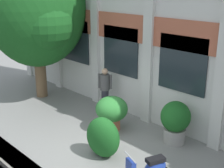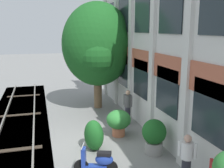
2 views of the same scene
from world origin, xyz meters
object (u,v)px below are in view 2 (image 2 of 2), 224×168
at_px(potted_plant_stone_basin, 154,135).
at_px(resident_watching_tracks, 128,106).
at_px(scooter_near_curb, 98,162).
at_px(topiary_hedge, 94,135).
at_px(resident_by_doorway, 187,159).
at_px(broadleaf_tree, 97,46).
at_px(potted_plant_glazed_jar, 119,121).

distance_m(potted_plant_stone_basin, resident_watching_tracks, 3.11).
distance_m(scooter_near_curb, topiary_hedge, 1.80).
bearing_deg(resident_by_doorway, scooter_near_curb, -78.41).
distance_m(broadleaf_tree, resident_watching_tracks, 4.11).
height_order(broadleaf_tree, resident_by_doorway, broadleaf_tree).
bearing_deg(broadleaf_tree, scooter_near_curb, -12.86).
relative_size(resident_by_doorway, resident_watching_tracks, 0.95).
bearing_deg(potted_plant_glazed_jar, potted_plant_stone_basin, 21.66).
height_order(resident_by_doorway, topiary_hedge, resident_by_doorway).
height_order(broadleaf_tree, scooter_near_curb, broadleaf_tree).
bearing_deg(scooter_near_curb, resident_by_doorway, 170.92).
relative_size(potted_plant_glazed_jar, resident_watching_tracks, 0.68).
height_order(broadleaf_tree, resident_watching_tracks, broadleaf_tree).
relative_size(potted_plant_glazed_jar, resident_by_doorway, 0.72).
xyz_separation_m(potted_plant_stone_basin, potted_plant_glazed_jar, (-1.90, -0.75, -0.05)).
bearing_deg(resident_watching_tracks, scooter_near_curb, 30.37).
bearing_deg(potted_plant_glazed_jar, scooter_near_curb, -29.03).
xyz_separation_m(resident_by_doorway, resident_watching_tracks, (-5.21, 0.04, 0.05)).
bearing_deg(topiary_hedge, resident_watching_tracks, 136.04).
xyz_separation_m(resident_watching_tracks, topiary_hedge, (2.18, -2.10, -0.33)).
bearing_deg(potted_plant_stone_basin, resident_watching_tracks, 178.69).
height_order(potted_plant_stone_basin, topiary_hedge, potted_plant_stone_basin).
bearing_deg(topiary_hedge, resident_by_doorway, 34.22).
bearing_deg(resident_by_doorway, resident_watching_tracks, -140.40).
height_order(potted_plant_stone_basin, scooter_near_curb, potted_plant_stone_basin).
xyz_separation_m(potted_plant_glazed_jar, resident_by_doorway, (4.01, 0.79, 0.18)).
bearing_deg(scooter_near_curb, potted_plant_stone_basin, -140.12).
height_order(potted_plant_glazed_jar, topiary_hedge, topiary_hedge).
relative_size(potted_plant_stone_basin, resident_by_doorway, 0.82).
relative_size(potted_plant_stone_basin, potted_plant_glazed_jar, 1.15).
xyz_separation_m(potted_plant_glazed_jar, scooter_near_curb, (2.75, -1.53, -0.22)).
distance_m(potted_plant_stone_basin, topiary_hedge, 2.23).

